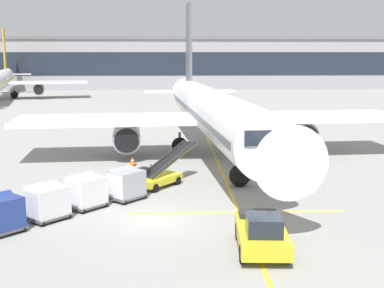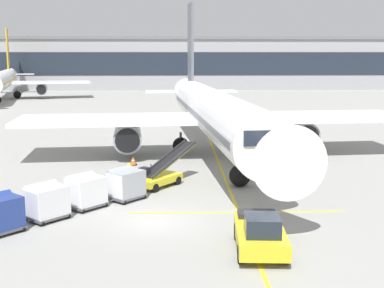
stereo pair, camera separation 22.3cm
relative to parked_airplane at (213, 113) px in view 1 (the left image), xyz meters
The scene contains 14 objects.
ground_plane 18.79m from the parked_airplane, 103.94° to the right, with size 600.00×600.00×0.00m, color gray.
parked_airplane is the anchor object (origin of this frame).
belt_loader 11.70m from the parked_airplane, 112.45° to the right, with size 4.31×5.09×2.64m.
baggage_cart_lead 15.30m from the parked_airplane, 114.80° to the right, with size 2.53×2.56×1.91m.
baggage_cart_second 17.65m from the parked_airplane, 118.86° to the right, with size 2.53×2.56×1.91m.
baggage_cart_third 20.21m from the parked_airplane, 120.32° to the right, with size 2.53×2.56×1.91m.
baggage_cart_fourth 22.82m from the parked_airplane, 121.73° to the right, with size 2.53×2.56×1.91m.
pushback_tug 22.19m from the parked_airplane, 88.91° to the right, with size 2.37×4.52×1.83m.
ground_crew_by_loader 14.56m from the parked_airplane, 115.27° to the right, with size 0.57×0.29×1.74m.
ground_crew_by_carts 13.34m from the parked_airplane, 118.92° to the right, with size 0.45×0.43×1.74m.
safety_cone_engine_keepout 8.46m from the parked_airplane, 149.33° to the right, with size 0.59×0.59×0.67m.
apron_guidance_line_lead_in 3.75m from the parked_airplane, 78.61° to the right, with size 0.20×110.00×0.01m.
apron_guidance_line_stop_bar 16.84m from the parked_airplane, 89.76° to the right, with size 12.00×0.20×0.01m.
terminal_building 89.03m from the parked_airplane, 89.53° to the left, with size 110.92×15.60×13.07m.
Camera 1 is at (0.94, -25.27, 8.57)m, focal length 47.32 mm.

